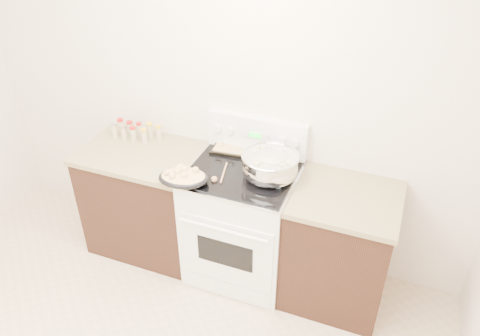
% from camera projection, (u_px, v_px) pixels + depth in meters
% --- Properties ---
extents(room_shell, '(4.10, 3.60, 2.75)m').
position_uv_depth(room_shell, '(34.00, 178.00, 1.87)').
color(room_shell, silver).
rests_on(room_shell, ground).
extents(counter_left, '(0.93, 0.67, 0.92)m').
position_uv_depth(counter_left, '(148.00, 199.00, 3.81)').
color(counter_left, black).
rests_on(counter_left, ground).
extents(counter_right, '(0.73, 0.67, 0.92)m').
position_uv_depth(counter_right, '(338.00, 247.00, 3.34)').
color(counter_right, black).
rests_on(counter_right, ground).
extents(kitchen_range, '(0.78, 0.73, 1.22)m').
position_uv_depth(kitchen_range, '(243.00, 221.00, 3.54)').
color(kitchen_range, white).
rests_on(kitchen_range, ground).
extents(mixing_bowl, '(0.44, 0.44, 0.23)m').
position_uv_depth(mixing_bowl, '(270.00, 166.00, 3.18)').
color(mixing_bowl, silver).
rests_on(mixing_bowl, kitchen_range).
extents(roasting_pan, '(0.39, 0.31, 0.11)m').
position_uv_depth(roasting_pan, '(183.00, 177.00, 3.14)').
color(roasting_pan, black).
rests_on(roasting_pan, kitchen_range).
extents(baking_sheet, '(0.44, 0.32, 0.06)m').
position_uv_depth(baking_sheet, '(240.00, 146.00, 3.54)').
color(baking_sheet, black).
rests_on(baking_sheet, kitchen_range).
extents(wooden_spoon, '(0.08, 0.25, 0.04)m').
position_uv_depth(wooden_spoon, '(218.00, 177.00, 3.21)').
color(wooden_spoon, '#B57C52').
rests_on(wooden_spoon, kitchen_range).
extents(blue_ladle, '(0.10, 0.27, 0.10)m').
position_uv_depth(blue_ladle, '(279.00, 182.00, 3.12)').
color(blue_ladle, '#8BBFCF').
rests_on(blue_ladle, kitchen_range).
extents(spice_jars, '(0.40, 0.15, 0.13)m').
position_uv_depth(spice_jars, '(135.00, 131.00, 3.70)').
color(spice_jars, '#BFB28C').
rests_on(spice_jars, counter_left).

